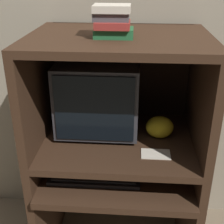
# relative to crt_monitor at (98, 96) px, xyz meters

# --- Properties ---
(wall_back) EXTENTS (6.00, 0.06, 2.60)m
(wall_back) POSITION_rel_crt_monitor_xyz_m (0.11, 0.30, 0.31)
(wall_back) COLOR gray
(wall_back) RESTS_ON ground_plane
(desk_base) EXTENTS (0.87, 0.69, 0.61)m
(desk_base) POSITION_rel_crt_monitor_xyz_m (0.11, -0.13, -0.60)
(desk_base) COLOR #382316
(desk_base) RESTS_ON ground_plane
(desk_monitor_shelf) EXTENTS (0.87, 0.65, 0.17)m
(desk_monitor_shelf) POSITION_rel_crt_monitor_xyz_m (0.11, -0.09, -0.24)
(desk_monitor_shelf) COLOR #382316
(desk_monitor_shelf) RESTS_ON desk_base
(hutch_upper) EXTENTS (0.87, 0.65, 0.55)m
(hutch_upper) POSITION_rel_crt_monitor_xyz_m (0.11, -0.06, 0.16)
(hutch_upper) COLOR #382316
(hutch_upper) RESTS_ON desk_monitor_shelf
(crt_monitor) EXTENTS (0.43, 0.38, 0.40)m
(crt_monitor) POSITION_rel_crt_monitor_xyz_m (0.00, 0.00, 0.00)
(crt_monitor) COLOR #333338
(crt_monitor) RESTS_ON desk_monitor_shelf
(keyboard) EXTENTS (0.47, 0.17, 0.03)m
(keyboard) POSITION_rel_crt_monitor_xyz_m (0.00, -0.23, -0.36)
(keyboard) COLOR black
(keyboard) RESTS_ON desk_base
(mouse) EXTENTS (0.06, 0.04, 0.03)m
(mouse) POSITION_rel_crt_monitor_xyz_m (0.31, -0.23, -0.36)
(mouse) COLOR black
(mouse) RESTS_ON desk_base
(snack_bag) EXTENTS (0.15, 0.11, 0.12)m
(snack_bag) POSITION_rel_crt_monitor_xyz_m (0.33, -0.07, -0.14)
(snack_bag) COLOR gold
(snack_bag) RESTS_ON desk_monitor_shelf
(book_stack) EXTENTS (0.18, 0.14, 0.14)m
(book_stack) POSITION_rel_crt_monitor_xyz_m (0.09, -0.15, 0.42)
(book_stack) COLOR #236638
(book_stack) RESTS_ON hutch_upper
(paper_card) EXTENTS (0.14, 0.09, 0.00)m
(paper_card) POSITION_rel_crt_monitor_xyz_m (0.31, -0.24, -0.20)
(paper_card) COLOR beige
(paper_card) RESTS_ON desk_monitor_shelf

